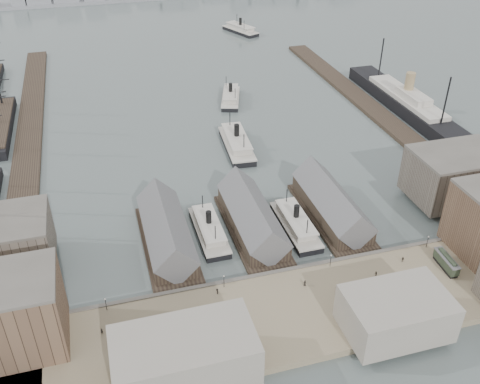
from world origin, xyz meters
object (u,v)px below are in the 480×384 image
object	(u,v)px
tram	(446,262)
horse_cart_right	(351,291)
ferry_docked_west	(209,229)
ocean_steamer	(406,103)
horse_cart_center	(211,313)
horse_cart_left	(166,321)

from	to	relation	value
tram	horse_cart_right	world-z (taller)	tram
ferry_docked_west	ocean_steamer	world-z (taller)	ocean_steamer
horse_cart_center	horse_cart_left	bearing A→B (deg)	83.81
ferry_docked_west	horse_cart_center	distance (m)	34.96
ferry_docked_west	horse_cart_center	bearing A→B (deg)	-102.60
horse_cart_left	horse_cart_center	distance (m)	10.97
horse_cart_left	horse_cart_right	distance (m)	47.41
tram	horse_cart_center	size ratio (longest dim) A/B	2.05
horse_cart_center	ferry_docked_west	bearing A→B (deg)	-17.10
horse_cart_center	ocean_steamer	bearing A→B (deg)	-53.22
tram	horse_cart_right	size ratio (longest dim) A/B	2.03
horse_cart_right	tram	bearing A→B (deg)	-105.42
ferry_docked_west	horse_cart_right	size ratio (longest dim) A/B	5.20
horse_cart_center	horse_cart_right	bearing A→B (deg)	-98.59
ocean_steamer	horse_cart_center	world-z (taller)	ocean_steamer
ocean_steamer	horse_cart_left	world-z (taller)	ocean_steamer
ferry_docked_west	horse_cart_left	world-z (taller)	ferry_docked_west
ocean_steamer	horse_cart_right	bearing A→B (deg)	-126.92
ferry_docked_west	ocean_steamer	distance (m)	123.40
ocean_steamer	tram	xyz separation A→B (m)	(-47.09, -99.46, 0.00)
tram	horse_cart_center	world-z (taller)	tram
ocean_steamer	horse_cart_center	xyz separation A→B (m)	(-112.62, -98.91, -1.01)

